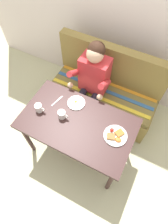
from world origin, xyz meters
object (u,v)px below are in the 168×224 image
person (92,79)px  coffee_mug (62,114)px  coffee_mug_second (39,108)px  fork (57,101)px  plate_eggs (76,103)px  plate_breakfast (115,135)px  couch (104,94)px  table (78,126)px

person → coffee_mug: 0.61m
person → coffee_mug_second: (-0.31, -0.64, 0.04)m
coffee_mug → fork: (-0.16, 0.15, -0.04)m
person → plate_eggs: 0.38m
plate_breakfast → coffee_mug: bearing=-175.2°
person → fork: person is taller
couch → plate_breakfast: (0.41, -0.73, 0.41)m
plate_breakfast → person: bearing=133.6°
coffee_mug → person: bearing=84.9°
plate_breakfast → couch: bearing=119.2°
couch → person: size_ratio=1.19×
fork → coffee_mug_second: bearing=-105.9°
plate_eggs → coffee_mug_second: size_ratio=1.66×
coffee_mug_second → plate_breakfast: bearing=6.1°
couch → person: 0.46m
table → coffee_mug_second: 0.46m
person → plate_eggs: person is taller
plate_eggs → fork: plate_eggs is taller
plate_eggs → coffee_mug_second: (-0.31, -0.26, 0.04)m
couch → person: (-0.12, -0.17, 0.41)m
table → coffee_mug_second: size_ratio=10.17×
couch → plate_eggs: couch is taller
person → coffee_mug: (-0.05, -0.60, 0.04)m
plate_eggs → fork: 0.22m
couch → coffee_mug: couch is taller
person → coffee_mug: bearing=-95.1°
coffee_mug → coffee_mug_second: 0.26m
table → plate_eggs: bearing=121.2°
table → plate_eggs: 0.26m
table → couch: (0.00, 0.76, -0.32)m
table → plate_breakfast: size_ratio=5.09×
table → plate_eggs: (-0.13, 0.21, 0.09)m
plate_eggs → coffee_mug: coffee_mug is taller
coffee_mug_second → coffee_mug: bearing=8.9°
table → couch: size_ratio=0.83×
coffee_mug → coffee_mug_second: (-0.26, -0.04, 0.00)m
couch → coffee_mug: bearing=-102.6°
coffee_mug → couch: bearing=77.4°
coffee_mug → fork: 0.22m
couch → table: bearing=-90.0°
coffee_mug → plate_breakfast: bearing=4.8°
table → person: 0.61m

